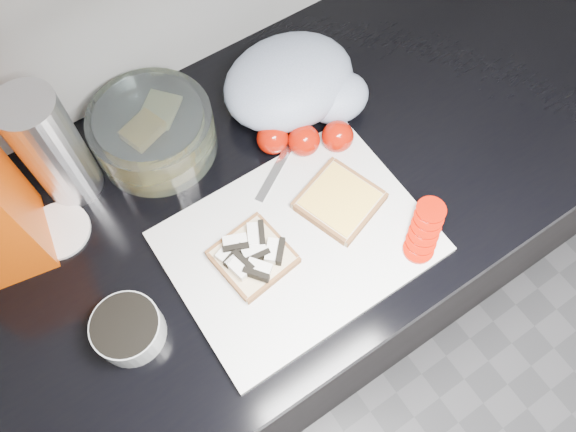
% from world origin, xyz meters
% --- Properties ---
extents(base_cabinet, '(3.50, 0.60, 0.86)m').
position_xyz_m(base_cabinet, '(0.00, 1.20, 0.43)').
color(base_cabinet, black).
rests_on(base_cabinet, ground).
extents(countertop, '(3.50, 0.64, 0.04)m').
position_xyz_m(countertop, '(0.00, 1.20, 0.88)').
color(countertop, black).
rests_on(countertop, base_cabinet).
extents(cutting_board, '(0.40, 0.30, 0.01)m').
position_xyz_m(cutting_board, '(0.09, 1.08, 0.91)').
color(cutting_board, silver).
rests_on(cutting_board, countertop).
extents(bread_left, '(0.12, 0.12, 0.03)m').
position_xyz_m(bread_left, '(0.01, 1.09, 0.92)').
color(bread_left, beige).
rests_on(bread_left, cutting_board).
extents(bread_right, '(0.15, 0.15, 0.02)m').
position_xyz_m(bread_right, '(0.18, 1.10, 0.92)').
color(bread_right, beige).
rests_on(bread_right, cutting_board).
extents(tomato_slices, '(0.11, 0.10, 0.02)m').
position_xyz_m(tomato_slices, '(0.26, 0.98, 0.92)').
color(tomato_slices, '#A51103').
rests_on(tomato_slices, cutting_board).
extents(knife, '(0.17, 0.11, 0.01)m').
position_xyz_m(knife, '(0.18, 1.24, 0.91)').
color(knife, silver).
rests_on(knife, cutting_board).
extents(seed_tub, '(0.10, 0.10, 0.05)m').
position_xyz_m(seed_tub, '(-0.20, 1.10, 0.93)').
color(seed_tub, '#A1A6A6').
rests_on(seed_tub, countertop).
extents(tub_lid, '(0.13, 0.13, 0.01)m').
position_xyz_m(tub_lid, '(-0.22, 1.31, 0.90)').
color(tub_lid, white).
rests_on(tub_lid, countertop).
extents(glass_bowl, '(0.21, 0.21, 0.09)m').
position_xyz_m(glass_bowl, '(-0.01, 1.37, 0.94)').
color(glass_bowl, silver).
rests_on(glass_bowl, countertop).
extents(steel_canister, '(0.09, 0.09, 0.22)m').
position_xyz_m(steel_canister, '(-0.16, 1.38, 1.01)').
color(steel_canister, silver).
rests_on(steel_canister, countertop).
extents(grocery_bag, '(0.24, 0.21, 0.11)m').
position_xyz_m(grocery_bag, '(0.24, 1.32, 0.95)').
color(grocery_bag, '#A9B4D0').
rests_on(grocery_bag, countertop).
extents(whole_tomatoes, '(0.15, 0.11, 0.06)m').
position_xyz_m(whole_tomatoes, '(0.20, 1.23, 0.93)').
color(whole_tomatoes, '#A51103').
rests_on(whole_tomatoes, countertop).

